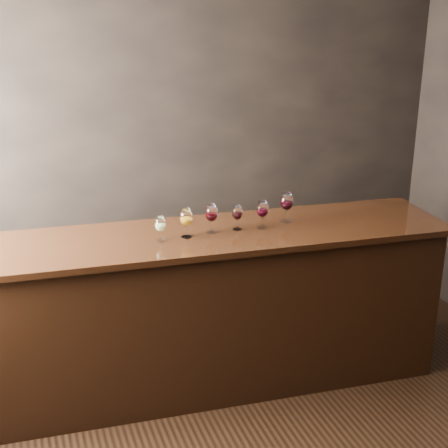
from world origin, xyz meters
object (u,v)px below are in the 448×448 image
object	(u,v)px
bar_counter	(210,313)
glass_red_b	(237,213)
glass_red_c	(262,210)
glass_red_a	(212,214)
back_bar_shelf	(182,275)
glass_white	(160,225)
glass_red_d	(287,202)
glass_amber	(186,218)

from	to	relation	value
bar_counter	glass_red_b	distance (m)	0.76
glass_red_b	glass_red_c	xyz separation A→B (m)	(0.18, -0.03, 0.02)
glass_red_a	bar_counter	bearing A→B (deg)	160.97
back_bar_shelf	glass_white	size ratio (longest dim) A/B	14.53
glass_red_b	back_bar_shelf	bearing A→B (deg)	98.33
glass_white	glass_red_a	size ratio (longest dim) A/B	0.83
bar_counter	glass_white	xyz separation A→B (m)	(-0.36, -0.04, 0.73)
back_bar_shelf	glass_red_b	world-z (taller)	glass_red_b
back_bar_shelf	glass_red_d	size ratio (longest dim) A/B	11.36
bar_counter	glass_red_a	xyz separation A→B (m)	(0.01, -0.00, 0.75)
back_bar_shelf	glass_red_b	size ratio (longest dim) A/B	14.13
bar_counter	glass_red_a	distance (m)	0.76
glass_white	glass_red_a	xyz separation A→B (m)	(0.37, 0.03, 0.02)
glass_red_a	glass_red_b	size ratio (longest dim) A/B	1.17
glass_red_a	glass_white	bearing A→B (deg)	-174.68
back_bar_shelf	glass_red_c	size ratio (longest dim) A/B	12.50
glass_amber	glass_red_a	xyz separation A→B (m)	(0.19, 0.02, 0.00)
bar_counter	glass_amber	xyz separation A→B (m)	(-0.17, -0.03, 0.75)
back_bar_shelf	glass_red_d	xyz separation A→B (m)	(0.53, -0.95, 0.89)
back_bar_shelf	glass_red_b	xyz separation A→B (m)	(0.14, -0.98, 0.86)
bar_counter	glass_amber	world-z (taller)	glass_amber
glass_red_a	glass_red_b	xyz separation A→B (m)	(0.19, 0.00, -0.02)
glass_red_c	glass_red_b	bearing A→B (deg)	170.40
glass_red_b	glass_red_c	distance (m)	0.18
back_bar_shelf	glass_amber	bearing A→B (deg)	-103.11
glass_red_d	glass_white	bearing A→B (deg)	-175.79
glass_red_c	glass_red_d	size ratio (longest dim) A/B	0.91
back_bar_shelf	glass_red_c	bearing A→B (deg)	-72.41
glass_amber	glass_red_b	world-z (taller)	glass_amber
glass_white	glass_amber	bearing A→B (deg)	3.51
back_bar_shelf	glass_red_a	bearing A→B (deg)	-92.73
bar_counter	glass_red_a	size ratio (longest dim) A/B	16.06
glass_amber	glass_red_c	distance (m)	0.55
glass_white	glass_red_a	bearing A→B (deg)	5.32
back_bar_shelf	bar_counter	bearing A→B (deg)	-93.52
bar_counter	glass_red_b	size ratio (longest dim) A/B	18.79
glass_red_a	glass_red_c	world-z (taller)	glass_red_a
glass_red_a	glass_red_d	bearing A→B (deg)	3.50
glass_amber	glass_red_d	size ratio (longest dim) A/B	0.92
bar_counter	glass_red_d	size ratio (longest dim) A/B	15.11
glass_red_a	glass_red_c	bearing A→B (deg)	-4.11
back_bar_shelf	glass_red_d	distance (m)	1.41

